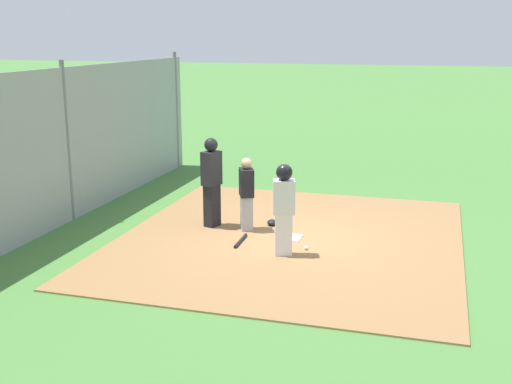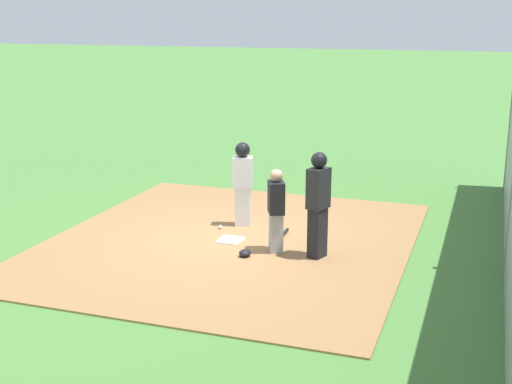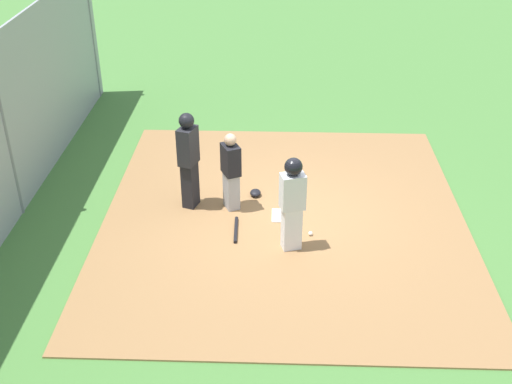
{
  "view_description": "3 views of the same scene",
  "coord_description": "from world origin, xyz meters",
  "views": [
    {
      "loc": [
        11.41,
        2.64,
        3.87
      ],
      "look_at": [
        0.28,
        -0.6,
        0.97
      ],
      "focal_mm": 44.64,
      "sensor_mm": 36.0,
      "label": 1
    },
    {
      "loc": [
        -11.15,
        -4.36,
        4.05
      ],
      "look_at": [
        0.53,
        -0.31,
        0.84
      ],
      "focal_mm": 48.38,
      "sensor_mm": 36.0,
      "label": 2
    },
    {
      "loc": [
        9.71,
        -0.16,
        6.14
      ],
      "look_at": [
        0.57,
        -0.48,
        0.85
      ],
      "focal_mm": 44.97,
      "sensor_mm": 36.0,
      "label": 3
    }
  ],
  "objects": [
    {
      "name": "dirt_infield",
      "position": [
        0.0,
        0.0,
        0.01
      ],
      "size": [
        7.2,
        6.4,
        0.03
      ],
      "primitive_type": "cube",
      "color": "olive",
      "rests_on": "ground_plane"
    },
    {
      "name": "ground_plane",
      "position": [
        0.0,
        0.0,
        0.0
      ],
      "size": [
        140.0,
        140.0,
        0.0
      ],
      "primitive_type": "plane",
      "color": "#477A38"
    },
    {
      "name": "backstop_fence",
      "position": [
        0.0,
        -4.76,
        1.6
      ],
      "size": [
        12.0,
        0.1,
        3.35
      ],
      "color": "#93999E",
      "rests_on": "ground_plane"
    },
    {
      "name": "baseball",
      "position": [
        0.6,
        0.45,
        0.07
      ],
      "size": [
        0.07,
        0.07,
        0.07
      ],
      "primitive_type": "sphere",
      "color": "white",
      "rests_on": "dirt_infield"
    },
    {
      "name": "umpire",
      "position": [
        -0.33,
        -1.71,
        1.0
      ],
      "size": [
        0.44,
        0.37,
        1.82
      ],
      "rotation": [
        0.0,
        0.0,
        1.23
      ],
      "color": "black",
      "rests_on": "dirt_infield"
    },
    {
      "name": "home_plate",
      "position": [
        0.0,
        0.0,
        0.04
      ],
      "size": [
        0.44,
        0.44,
        0.02
      ],
      "primitive_type": "cube",
      "rotation": [
        0.0,
        0.0,
        -0.0
      ],
      "color": "white",
      "rests_on": "dirt_infield"
    },
    {
      "name": "catcher",
      "position": [
        -0.28,
        -0.96,
        0.78
      ],
      "size": [
        0.45,
        0.4,
        1.47
      ],
      "rotation": [
        0.0,
        0.0,
        2.01
      ],
      "color": "#9E9EA3",
      "rests_on": "dirt_infield"
    },
    {
      "name": "runner",
      "position": [
        0.96,
        0.11,
        0.97
      ],
      "size": [
        0.36,
        0.44,
        1.65
      ],
      "rotation": [
        0.0,
        0.0,
        3.43
      ],
      "color": "silver",
      "rests_on": "dirt_infield"
    },
    {
      "name": "catcher_mask",
      "position": [
        -0.71,
        -0.54,
        0.09
      ],
      "size": [
        0.24,
        0.2,
        0.12
      ],
      "primitive_type": "ellipsoid",
      "color": "black",
      "rests_on": "dirt_infield"
    },
    {
      "name": "baseball_bat",
      "position": [
        0.52,
        -0.83,
        0.06
      ],
      "size": [
        0.76,
        0.08,
        0.06
      ],
      "primitive_type": "cylinder",
      "rotation": [
        0.0,
        1.57,
        3.17
      ],
      "color": "black",
      "rests_on": "dirt_infield"
    }
  ]
}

